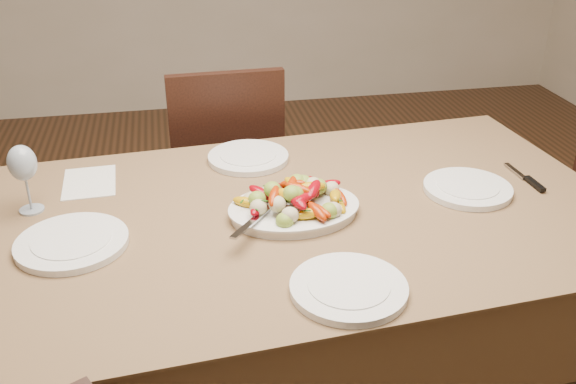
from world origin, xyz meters
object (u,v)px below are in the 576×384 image
(dining_table, at_px, (288,322))
(plate_near, at_px, (349,288))
(plate_left, at_px, (72,243))
(plate_right, at_px, (467,189))
(plate_far, at_px, (248,158))
(serving_platter, at_px, (294,211))
(wine_glass, at_px, (25,177))
(chair_far, at_px, (224,172))

(dining_table, xyz_separation_m, plate_near, (0.06, -0.38, 0.39))
(plate_left, bearing_deg, dining_table, 6.71)
(dining_table, relative_size, plate_right, 7.30)
(dining_table, height_order, plate_far, plate_far)
(dining_table, height_order, serving_platter, serving_platter)
(dining_table, xyz_separation_m, wine_glass, (-0.69, 0.14, 0.48))
(plate_left, bearing_deg, plate_far, 40.26)
(chair_far, distance_m, serving_platter, 0.95)
(plate_left, distance_m, plate_far, 0.65)
(dining_table, distance_m, plate_near, 0.55)
(plate_near, bearing_deg, dining_table, 99.40)
(chair_far, relative_size, plate_right, 3.77)
(serving_platter, xyz_separation_m, plate_left, (-0.57, -0.05, -0.00))
(plate_far, bearing_deg, dining_table, -80.58)
(serving_platter, xyz_separation_m, plate_right, (0.52, 0.04, -0.00))
(plate_left, xyz_separation_m, plate_far, (0.50, 0.42, 0.00))
(plate_far, bearing_deg, serving_platter, -79.09)
(plate_near, distance_m, wine_glass, 0.92)
(plate_right, height_order, wine_glass, wine_glass)
(dining_table, xyz_separation_m, plate_far, (-0.06, 0.36, 0.39))
(chair_far, height_order, plate_left, chair_far)
(dining_table, height_order, wine_glass, wine_glass)
(chair_far, distance_m, plate_left, 1.09)
(plate_left, relative_size, plate_far, 1.08)
(serving_platter, xyz_separation_m, plate_near, (0.05, -0.36, -0.00))
(serving_platter, bearing_deg, dining_table, 125.58)
(dining_table, bearing_deg, serving_platter, -54.42)
(plate_near, bearing_deg, chair_far, 97.27)
(chair_far, height_order, plate_right, chair_far)
(wine_glass, bearing_deg, serving_platter, -12.92)
(wine_glass, bearing_deg, chair_far, 51.39)
(plate_far, height_order, wine_glass, wine_glass)
(chair_far, relative_size, serving_platter, 2.76)
(dining_table, distance_m, serving_platter, 0.39)
(serving_platter, height_order, plate_right, serving_platter)
(dining_table, bearing_deg, plate_right, 2.23)
(dining_table, distance_m, chair_far, 0.89)
(dining_table, relative_size, plate_near, 6.99)
(plate_left, distance_m, wine_glass, 0.26)
(dining_table, height_order, plate_left, plate_left)
(plate_right, bearing_deg, plate_left, -175.47)
(dining_table, xyz_separation_m, serving_platter, (0.01, -0.02, 0.39))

